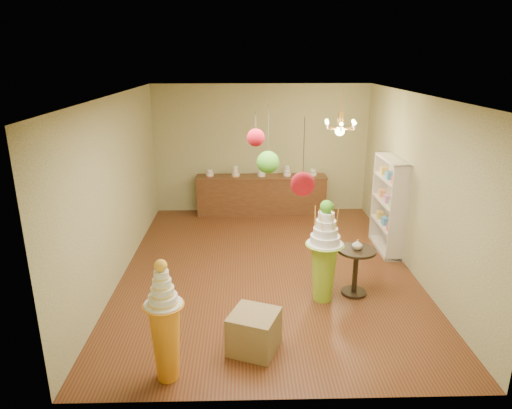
{
  "coord_description": "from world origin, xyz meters",
  "views": [
    {
      "loc": [
        -0.39,
        -7.33,
        3.58
      ],
      "look_at": [
        -0.2,
        0.0,
        1.19
      ],
      "focal_mm": 32.0,
      "sensor_mm": 36.0,
      "label": 1
    }
  ],
  "objects_px": {
    "sideboard": "(261,194)",
    "round_table": "(356,265)",
    "pedestal_orange": "(165,332)",
    "pedestal_green": "(324,259)"
  },
  "relations": [
    {
      "from": "sideboard",
      "to": "round_table",
      "type": "distance_m",
      "value": 4.12
    },
    {
      "from": "pedestal_orange",
      "to": "sideboard",
      "type": "relative_size",
      "value": 0.5
    },
    {
      "from": "pedestal_orange",
      "to": "round_table",
      "type": "xyz_separation_m",
      "value": [
        2.63,
        1.92,
        -0.12
      ]
    },
    {
      "from": "pedestal_orange",
      "to": "round_table",
      "type": "distance_m",
      "value": 3.26
    },
    {
      "from": "pedestal_green",
      "to": "sideboard",
      "type": "xyz_separation_m",
      "value": [
        -0.79,
        4.07,
        -0.21
      ]
    },
    {
      "from": "sideboard",
      "to": "round_table",
      "type": "xyz_separation_m",
      "value": [
        1.33,
        -3.9,
        0.01
      ]
    },
    {
      "from": "sideboard",
      "to": "round_table",
      "type": "height_order",
      "value": "sideboard"
    },
    {
      "from": "sideboard",
      "to": "pedestal_orange",
      "type": "bearing_deg",
      "value": -102.63
    },
    {
      "from": "round_table",
      "to": "pedestal_green",
      "type": "bearing_deg",
      "value": -162.8
    },
    {
      "from": "pedestal_orange",
      "to": "round_table",
      "type": "bearing_deg",
      "value": 36.12
    }
  ]
}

